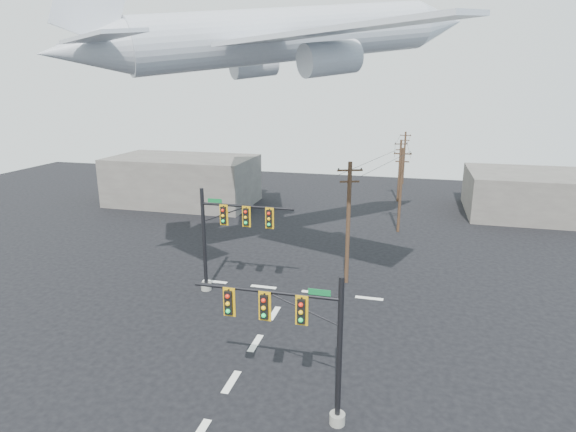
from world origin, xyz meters
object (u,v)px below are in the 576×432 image
(utility_pole_b, at_px, (401,189))
(airliner, at_px, (291,36))
(utility_pole_c, at_px, (399,170))
(utility_pole_d, at_px, (404,157))
(signal_mast_near, at_px, (302,340))
(signal_mast_far, at_px, (225,236))
(utility_pole_a, at_px, (348,221))

(utility_pole_b, distance_m, airliner, 21.34)
(utility_pole_c, distance_m, utility_pole_d, 11.84)
(signal_mast_near, relative_size, airliner, 0.26)
(signal_mast_far, height_order, airliner, airliner)
(utility_pole_d, distance_m, airliner, 43.09)
(signal_mast_near, height_order, utility_pole_b, utility_pole_b)
(utility_pole_c, bearing_deg, utility_pole_a, -115.65)
(signal_mast_near, distance_m, utility_pole_d, 56.70)
(utility_pole_d, bearing_deg, utility_pole_c, -96.46)
(signal_mast_far, distance_m, utility_pole_c, 34.45)
(utility_pole_b, distance_m, utility_pole_c, 13.85)
(signal_mast_far, distance_m, utility_pole_a, 9.29)
(signal_mast_near, relative_size, signal_mast_far, 0.92)
(signal_mast_far, xyz_separation_m, utility_pole_d, (11.46, 44.43, -0.21))
(airliner, bearing_deg, utility_pole_c, 32.54)
(utility_pole_d, bearing_deg, utility_pole_b, -94.40)
(signal_mast_near, xyz_separation_m, signal_mast_far, (-8.46, 12.19, 0.33))
(signal_mast_near, xyz_separation_m, utility_pole_b, (3.26, 30.95, 0.52))
(utility_pole_c, relative_size, utility_pole_d, 1.01)
(utility_pole_b, height_order, airliner, airliner)
(utility_pole_a, relative_size, utility_pole_b, 1.08)
(utility_pole_c, height_order, utility_pole_d, utility_pole_c)
(signal_mast_far, bearing_deg, utility_pole_a, 26.47)
(utility_pole_b, relative_size, airliner, 0.31)
(signal_mast_far, bearing_deg, signal_mast_near, -55.24)
(utility_pole_c, bearing_deg, signal_mast_near, -113.37)
(signal_mast_far, relative_size, utility_pole_d, 0.98)
(utility_pole_b, bearing_deg, airliner, -118.46)
(signal_mast_near, height_order, signal_mast_far, signal_mast_far)
(signal_mast_near, xyz_separation_m, utility_pole_c, (2.69, 44.79, 0.16))
(signal_mast_near, height_order, utility_pole_c, utility_pole_c)
(utility_pole_a, distance_m, utility_pole_c, 28.62)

